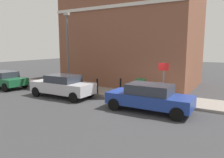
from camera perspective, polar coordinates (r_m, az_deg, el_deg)
name	(u,v)px	position (r m, az deg, el deg)	size (l,w,h in m)	color
ground	(136,106)	(12.43, 6.32, -7.03)	(80.00, 80.00, 0.00)	#38383A
sidewalk	(77,88)	(17.20, -9.36, -2.45)	(2.47, 30.00, 0.15)	gray
corner_building	(133,32)	(19.70, 5.64, 12.22)	(7.45, 10.92, 9.19)	brown
car_blue	(149,97)	(11.30, 9.89, -4.75)	(1.84, 4.38, 1.44)	navy
car_silver	(63,85)	(14.67, -12.99, -1.69)	(1.91, 4.39, 1.49)	#B7B7BC
car_green	(2,79)	(19.65, -27.16, -0.01)	(1.91, 4.51, 1.36)	#195933
utility_cabinet	(141,88)	(14.02, 7.62, -2.40)	(0.46, 0.61, 1.15)	#1E4C28
bollard_near_cabinet	(120,85)	(14.76, 2.28, -1.68)	(0.14, 0.14, 1.04)	black
bollard_far_kerb	(97,85)	(14.73, -3.96, -1.72)	(0.14, 0.14, 1.04)	black
street_sign	(163,76)	(12.75, 13.51, 0.80)	(0.08, 0.60, 2.30)	#59595B
lamppost	(68,47)	(16.92, -11.75, 8.30)	(0.20, 0.44, 5.72)	#59595B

